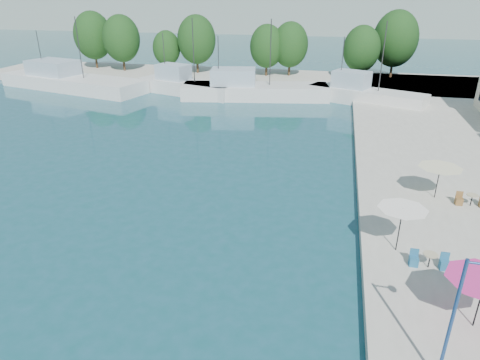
% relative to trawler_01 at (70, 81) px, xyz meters
% --- Properties ---
extents(quay_far, '(90.00, 16.00, 0.60)m').
position_rel_trawler_01_xyz_m(quay_far, '(25.42, 11.27, -0.77)').
color(quay_far, '#AFAC9E').
rests_on(quay_far, ground).
extents(hill_west, '(180.00, 40.00, 16.00)m').
position_rel_trawler_01_xyz_m(hill_west, '(3.42, 104.27, 6.93)').
color(hill_west, gray).
rests_on(hill_west, ground).
extents(hill_east, '(140.00, 40.00, 12.00)m').
position_rel_trawler_01_xyz_m(hill_east, '(73.42, 124.27, 4.93)').
color(hill_east, gray).
rests_on(hill_east, ground).
extents(trawler_01, '(23.38, 11.24, 10.20)m').
position_rel_trawler_01_xyz_m(trawler_01, '(0.00, 0.00, 0.00)').
color(trawler_01, silver).
rests_on(trawler_01, ground).
extents(trawler_02, '(14.62, 7.84, 10.20)m').
position_rel_trawler_01_xyz_m(trawler_02, '(17.12, 0.49, 0.00)').
color(trawler_02, silver).
rests_on(trawler_02, ground).
extents(trawler_03, '(19.32, 8.02, 10.20)m').
position_rel_trawler_01_xyz_m(trawler_03, '(26.53, -0.16, 0.00)').
color(trawler_03, silver).
rests_on(trawler_03, ground).
extents(trawler_04, '(14.53, 9.09, 10.20)m').
position_rel_trawler_01_xyz_m(trawler_04, '(40.66, 0.30, 0.00)').
color(trawler_04, silver).
rests_on(trawler_04, ground).
extents(tree_01, '(6.30, 6.30, 9.32)m').
position_rel_trawler_01_xyz_m(tree_01, '(-3.55, 13.71, 4.92)').
color(tree_01, '#3F2B19').
rests_on(tree_01, quay_far).
extents(tree_02, '(6.01, 6.01, 8.90)m').
position_rel_trawler_01_xyz_m(tree_02, '(2.28, 12.42, 4.67)').
color(tree_02, '#3F2B19').
rests_on(tree_02, quay_far).
extents(tree_03, '(4.43, 4.43, 6.56)m').
position_rel_trawler_01_xyz_m(tree_03, '(9.87, 12.84, 3.31)').
color(tree_03, '#3F2B19').
rests_on(tree_03, quay_far).
extents(tree_04, '(6.07, 6.07, 8.99)m').
position_rel_trawler_01_xyz_m(tree_04, '(14.93, 13.13, 4.72)').
color(tree_04, '#3F2B19').
rests_on(tree_04, quay_far).
extents(tree_05, '(5.24, 5.24, 7.75)m').
position_rel_trawler_01_xyz_m(tree_05, '(26.27, 13.10, 4.01)').
color(tree_05, '#3F2B19').
rests_on(tree_05, quay_far).
extents(tree_06, '(5.47, 5.47, 8.10)m').
position_rel_trawler_01_xyz_m(tree_06, '(29.76, 14.00, 4.21)').
color(tree_06, '#3F2B19').
rests_on(tree_06, quay_far).
extents(tree_07, '(5.33, 5.33, 7.88)m').
position_rel_trawler_01_xyz_m(tree_07, '(40.38, 12.36, 4.08)').
color(tree_07, '#3F2B19').
rests_on(tree_07, quay_far).
extents(tree_08, '(6.66, 6.66, 9.85)m').
position_rel_trawler_01_xyz_m(tree_08, '(45.31, 16.17, 5.22)').
color(tree_08, '#3F2B19').
rests_on(tree_08, quay_far).
extents(umbrella_white, '(2.50, 2.50, 2.44)m').
position_rel_trawler_01_xyz_m(umbrella_white, '(41.14, -34.36, 1.72)').
color(umbrella_white, black).
rests_on(umbrella_white, quay_right).
extents(umbrella_cream, '(2.73, 2.73, 2.12)m').
position_rel_trawler_01_xyz_m(umbrella_cream, '(44.25, -27.31, 1.41)').
color(umbrella_cream, black).
rests_on(umbrella_cream, quay_right).
extents(cafe_table_02, '(1.82, 0.70, 0.76)m').
position_rel_trawler_01_xyz_m(cafe_table_02, '(42.53, -35.60, -0.18)').
color(cafe_table_02, black).
rests_on(cafe_table_02, quay_right).
extents(cafe_table_03, '(1.82, 0.70, 0.76)m').
position_rel_trawler_01_xyz_m(cafe_table_03, '(46.23, -28.07, -0.18)').
color(cafe_table_03, black).
rests_on(cafe_table_03, quay_right).
extents(street_lamp, '(1.04, 0.36, 5.03)m').
position_rel_trawler_01_xyz_m(street_lamp, '(42.02, -42.56, 3.02)').
color(street_lamp, navy).
rests_on(street_lamp, quay_right).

